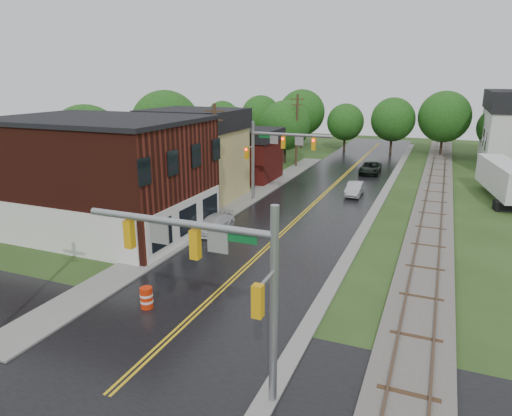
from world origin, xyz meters
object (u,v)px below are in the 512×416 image
Objects in this scene: tree_left_c at (231,132)px; sedan_silver at (355,189)px; traffic_signal_near at (215,262)px; utility_pole_b at (216,157)px; brick_building at (102,175)px; suv_dark at (370,168)px; tree_left_a at (88,144)px; semi_trailer at (503,178)px; tree_left_e at (286,127)px; tree_left_b at (167,127)px; traffic_signal_far at (275,148)px; utility_pole_c at (297,129)px; construction_barrel at (147,298)px; pickup_white at (214,224)px.

tree_left_c is 1.94× the size of sedan_silver.
utility_pole_b is at bearing 117.19° from traffic_signal_near.
brick_building is 32.20m from suv_dark.
tree_left_a reaches higher than semi_trailer.
tree_left_e reaches higher than traffic_signal_near.
tree_left_b is 1.27× the size of tree_left_c.
suv_dark is 1.23× the size of sedan_silver.
tree_left_b is at bearing 107.61° from brick_building.
utility_pole_c is at bearing 101.09° from traffic_signal_far.
traffic_signal_near reaches higher than semi_trailer.
semi_trailer is at bearing 14.59° from sedan_silver.
tree_left_e is at bearing 99.04° from construction_barrel.
semi_trailer is at bearing 70.16° from traffic_signal_near.
traffic_signal_far reaches higher than sedan_silver.
semi_trailer is at bearing -30.91° from suv_dark.
traffic_signal_near is at bearing -33.79° from construction_barrel.
traffic_signal_far is 0.82× the size of utility_pole_c.
sedan_silver is 3.58× the size of construction_barrel.
pickup_white is (13.05, -14.32, -5.12)m from tree_left_b.
sedan_silver is at bearing -50.75° from utility_pole_c.
brick_building reaches higher than semi_trailer.
traffic_signal_far reaches higher than semi_trailer.
tree_left_b reaches higher than traffic_signal_near.
construction_barrel is at bearing -71.49° from tree_left_c.
tree_left_a is 18.98m from tree_left_c.
pickup_white is (2.00, -4.43, -4.13)m from utility_pole_b.
traffic_signal_near is (15.96, -13.00, 0.82)m from brick_building.
semi_trailer is at bearing 24.74° from traffic_signal_far.
tree_left_b is at bearing 78.69° from tree_left_a.
suv_dark is at bearing 82.24° from construction_barrel.
utility_pole_c is 8.16m from tree_left_c.
suv_dark is at bearing 90.23° from sedan_silver.
tree_left_b reaches higher than traffic_signal_far.
brick_building is at bearing -86.86° from tree_left_c.
suv_dark is 0.45× the size of semi_trailer.
utility_pole_b is 0.83× the size of semi_trailer.
utility_pole_c reaches higher than pickup_white.
sedan_silver is (9.61, -11.76, -4.07)m from utility_pole_c.
tree_left_a is 1.06× the size of tree_left_e.
utility_pole_b reaches higher than sedan_silver.
utility_pole_c is at bearing 101.42° from pickup_white.
tree_left_e reaches higher than pickup_white.
brick_building is 1.87× the size of tree_left_c.
sedan_silver is at bearing -164.44° from semi_trailer.
sedan_silver is (-0.66, 30.24, -4.32)m from traffic_signal_near.
tree_left_a is at bearing 136.87° from brick_building.
traffic_signal_far is at bearing -74.11° from tree_left_e.
utility_pole_b is 6.37m from pickup_white.
tree_left_e reaches higher than semi_trailer.
brick_building is 31.12m from tree_left_e.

